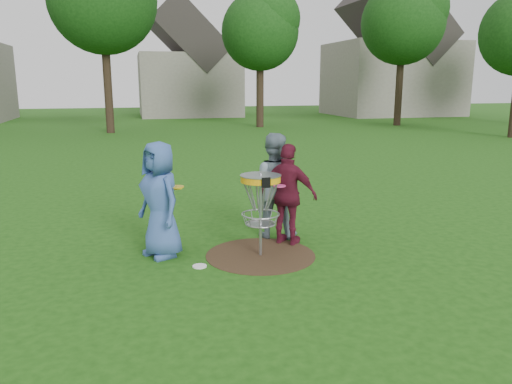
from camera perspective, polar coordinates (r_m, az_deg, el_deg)
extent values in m
plane|color=#19470F|center=(8.25, 0.52, -7.23)|extent=(100.00, 100.00, 0.00)
cylinder|color=#47331E|center=(8.25, 0.52, -7.21)|extent=(1.80, 1.80, 0.01)
imported|color=#38599C|center=(8.12, -10.91, -0.88)|extent=(0.96, 1.09, 1.88)
imported|color=black|center=(8.45, -10.91, -0.80)|extent=(0.66, 0.76, 1.75)
imported|color=gray|center=(9.02, 1.92, 0.76)|extent=(1.13, 1.02, 1.90)
imported|color=maroon|center=(8.62, 3.73, -0.30)|extent=(1.07, 1.00, 1.76)
cylinder|color=white|center=(7.81, -6.46, -8.42)|extent=(0.22, 0.22, 0.02)
cylinder|color=#9EA0A5|center=(8.05, 0.52, -2.60)|extent=(0.05, 0.05, 1.38)
cylinder|color=#EFA10C|center=(7.91, 0.53, 1.52)|extent=(0.64, 0.64, 0.10)
cylinder|color=#9EA0A5|center=(7.90, 0.53, 1.92)|extent=(0.66, 0.66, 0.01)
cube|color=black|center=(7.60, 1.16, 1.07)|extent=(0.14, 0.02, 0.16)
torus|color=#9EA0A5|center=(8.04, 0.52, -2.54)|extent=(0.62, 0.62, 0.02)
torus|color=#9EA0A5|center=(8.09, 0.52, -3.63)|extent=(0.50, 0.50, 0.02)
cylinder|color=#9EA0A5|center=(8.09, 0.52, -3.70)|extent=(0.44, 0.44, 0.01)
cylinder|color=gold|center=(8.03, -9.00, 0.60)|extent=(0.22, 0.22, 0.02)
cylinder|color=gold|center=(8.31, -9.16, 0.45)|extent=(0.22, 0.22, 0.02)
cylinder|color=#E53C83|center=(8.71, 1.60, 1.78)|extent=(0.22, 0.22, 0.02)
cylinder|color=#FE4397|center=(8.35, 2.66, 0.71)|extent=(0.22, 0.22, 0.02)
cylinder|color=#38281C|center=(29.03, -16.54, 11.05)|extent=(0.46, 0.46, 4.62)
cylinder|color=#38281C|center=(31.55, 0.46, 10.86)|extent=(0.46, 0.46, 3.78)
sphere|color=#164211|center=(31.68, 0.47, 17.88)|extent=(4.68, 4.68, 4.68)
cylinder|color=#38281C|center=(34.05, 16.00, 10.87)|extent=(0.46, 0.46, 4.20)
sphere|color=#164211|center=(34.24, 16.45, 18.07)|extent=(5.20, 5.20, 5.20)
cube|color=gray|center=(42.80, -7.69, 12.00)|extent=(8.00, 7.00, 5.00)
cube|color=#2D2826|center=(42.96, -7.85, 17.26)|extent=(6.11, 7.14, 6.11)
cube|color=gray|center=(45.21, 15.24, 12.34)|extent=(10.00, 8.00, 6.00)
cube|color=#2D2826|center=(45.49, 15.60, 18.38)|extent=(7.64, 8.16, 7.64)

